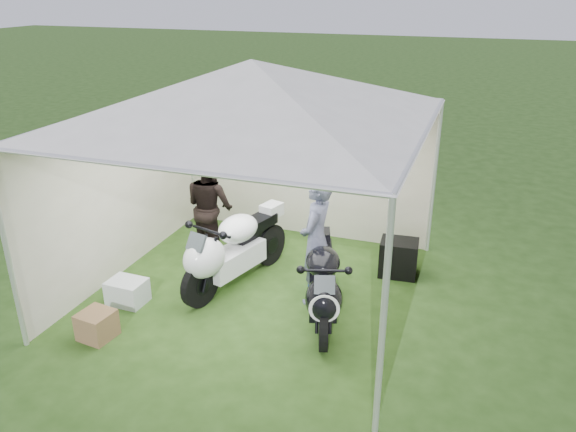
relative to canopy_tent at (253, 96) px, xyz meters
name	(u,v)px	position (x,y,z in m)	size (l,w,h in m)	color
ground	(257,290)	(0.00, -0.03, -2.58)	(80.00, 80.00, 0.00)	#234212
canopy_tent	(253,96)	(0.00, 0.00, 0.00)	(5.66, 5.66, 3.00)	silver
motorcycle_white	(231,249)	(-0.35, -0.04, -2.02)	(0.83, 1.99, 1.00)	black
motorcycle_black	(323,284)	(1.03, -0.45, -2.06)	(0.81, 1.81, 0.92)	black
paddock_stand	(321,277)	(0.78, 0.36, -2.44)	(0.35, 0.22, 0.26)	#2345A9
person_dark_jacket	(210,206)	(-1.02, 0.70, -1.77)	(0.78, 0.61, 1.60)	black
person_blue_jacket	(316,241)	(0.80, 0.01, -1.74)	(0.61, 0.40, 1.66)	slate
equipment_box	(398,258)	(1.70, 1.05, -2.32)	(0.51, 0.41, 0.51)	black
crate_0	(127,292)	(-1.44, -0.87, -2.42)	(0.46, 0.36, 0.31)	silver
crate_1	(97,325)	(-1.32, -1.64, -2.41)	(0.36, 0.36, 0.32)	brown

